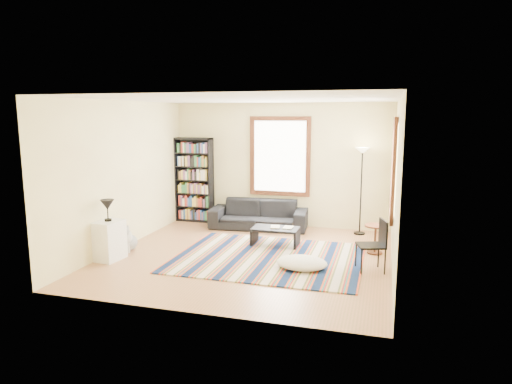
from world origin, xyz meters
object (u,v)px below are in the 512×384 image
(coffee_table, at_px, (275,237))
(floor_cushion, at_px, (302,263))
(side_table, at_px, (375,239))
(dog, at_px, (128,237))
(bookshelf, at_px, (194,180))
(floor_lamp, at_px, (361,191))
(folding_chair, at_px, (371,246))
(sofa, at_px, (259,214))
(white_cabinet, at_px, (109,240))

(coffee_table, bearing_deg, floor_cushion, -58.50)
(side_table, height_order, dog, side_table)
(bookshelf, bearing_deg, floor_lamp, -2.49)
(bookshelf, relative_size, side_table, 3.70)
(folding_chair, bearing_deg, bookshelf, 131.29)
(sofa, xyz_separation_m, dog, (-1.91, -2.34, -0.06))
(floor_cushion, bearing_deg, coffee_table, 121.50)
(white_cabinet, bearing_deg, sofa, 63.54)
(coffee_table, xyz_separation_m, floor_lamp, (1.53, 1.36, 0.75))
(sofa, bearing_deg, white_cabinet, -127.99)
(folding_chair, bearing_deg, floor_lamp, 79.67)
(side_table, distance_m, folding_chair, 1.03)
(sofa, xyz_separation_m, side_table, (2.58, -1.25, -0.05))
(sofa, distance_m, floor_cushion, 2.87)
(floor_lamp, bearing_deg, white_cabinet, -143.96)
(floor_lamp, distance_m, white_cabinet, 5.16)
(bookshelf, height_order, floor_cushion, bookshelf)
(coffee_table, height_order, side_table, side_table)
(floor_cushion, height_order, dog, dog)
(floor_lamp, distance_m, folding_chair, 2.43)
(sofa, relative_size, side_table, 4.01)
(bookshelf, bearing_deg, sofa, -9.15)
(sofa, bearing_deg, floor_cushion, -64.49)
(white_cabinet, bearing_deg, floor_lamp, 42.94)
(sofa, height_order, side_table, sofa)
(side_table, height_order, folding_chair, folding_chair)
(floor_lamp, xyz_separation_m, folding_chair, (0.31, -2.36, -0.50))
(coffee_table, bearing_deg, bookshelf, 147.14)
(coffee_table, height_order, white_cabinet, white_cabinet)
(coffee_table, height_order, folding_chair, folding_chair)
(floor_lamp, relative_size, dog, 3.64)
(white_cabinet, bearing_deg, side_table, 27.24)
(floor_lamp, relative_size, side_table, 3.44)
(bookshelf, bearing_deg, folding_chair, -31.01)
(bookshelf, xyz_separation_m, white_cabinet, (-0.24, -3.19, -0.65))
(floor_cushion, relative_size, white_cabinet, 1.22)
(bookshelf, bearing_deg, side_table, -19.62)
(side_table, bearing_deg, sofa, 154.20)
(sofa, xyz_separation_m, bookshelf, (-1.68, 0.27, 0.68))
(sofa, distance_m, side_table, 2.87)
(white_cabinet, bearing_deg, bookshelf, 92.54)
(coffee_table, relative_size, folding_chair, 1.05)
(floor_cushion, xyz_separation_m, white_cabinet, (-3.36, -0.44, 0.24))
(sofa, bearing_deg, bookshelf, 166.22)
(floor_cushion, distance_m, white_cabinet, 3.39)
(floor_cushion, height_order, folding_chair, folding_chair)
(sofa, distance_m, folding_chair, 3.39)
(sofa, relative_size, folding_chair, 2.52)
(floor_lamp, bearing_deg, floor_cushion, -106.99)
(sofa, height_order, coffee_table, sofa)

